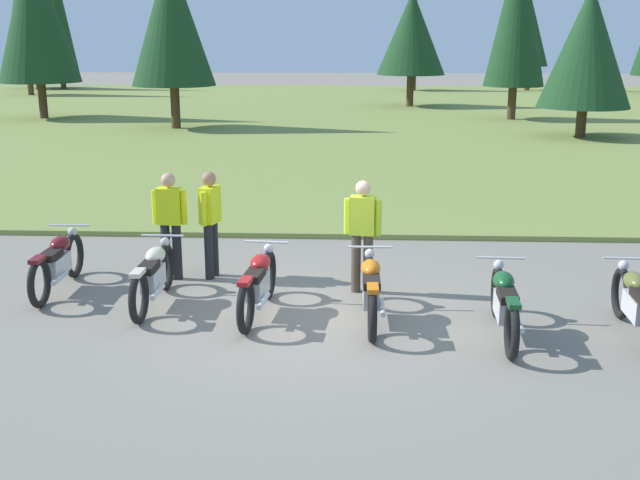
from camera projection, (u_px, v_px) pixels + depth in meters
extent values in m
plane|color=gray|center=(318.00, 315.00, 10.57)|extent=(140.00, 140.00, 0.00)
cube|color=olive|center=(347.00, 117.00, 35.75)|extent=(80.00, 44.00, 0.10)
cylinder|color=#47331E|center=(527.00, 79.00, 51.96)|extent=(0.36, 0.36, 1.68)
cone|color=#193D1E|center=(530.00, 34.00, 51.22)|extent=(2.49, 2.49, 4.12)
cylinder|color=#47331E|center=(410.00, 91.00, 40.34)|extent=(0.36, 0.36, 1.71)
cone|color=#193D1E|center=(412.00, 33.00, 39.59)|extent=(3.50, 3.50, 4.17)
cylinder|color=#47331E|center=(413.00, 82.00, 52.01)|extent=(0.36, 0.36, 1.29)
cone|color=#193D1E|center=(415.00, 33.00, 51.21)|extent=(2.38, 2.38, 5.03)
cylinder|color=#47331E|center=(581.00, 124.00, 28.08)|extent=(0.36, 0.36, 1.17)
cone|color=#193D1E|center=(588.00, 46.00, 27.39)|extent=(3.27, 3.27, 4.25)
cylinder|color=#47331E|center=(43.00, 101.00, 34.51)|extent=(0.36, 0.36, 1.67)
cone|color=#193D1E|center=(35.00, 9.00, 33.51)|extent=(3.52, 3.52, 6.19)
cylinder|color=#47331E|center=(63.00, 83.00, 53.27)|extent=(0.36, 0.36, 1.00)
cone|color=#193D1E|center=(58.00, 20.00, 52.20)|extent=(2.32, 2.32, 7.35)
cylinder|color=#47331E|center=(175.00, 108.00, 30.76)|extent=(0.36, 0.36, 1.76)
cone|color=#193D1E|center=(171.00, 19.00, 29.89)|extent=(3.26, 3.26, 5.05)
cylinder|color=#47331E|center=(30.00, 83.00, 47.92)|extent=(0.36, 0.36, 1.67)
cone|color=#193D1E|center=(24.00, 13.00, 46.86)|extent=(2.67, 2.67, 6.64)
cylinder|color=#47331E|center=(512.00, 104.00, 34.08)|extent=(0.36, 0.36, 1.53)
cone|color=#193D1E|center=(518.00, 8.00, 33.06)|extent=(2.59, 2.59, 6.48)
cylinder|color=#47331E|center=(38.00, 79.00, 54.02)|extent=(0.36, 0.36, 1.41)
cone|color=#193D1E|center=(34.00, 36.00, 53.28)|extent=(3.57, 3.57, 4.42)
torus|color=black|center=(74.00, 256.00, 12.16)|extent=(0.11, 0.70, 0.70)
torus|color=black|center=(39.00, 283.00, 10.80)|extent=(0.11, 0.70, 0.70)
cube|color=silver|center=(57.00, 265.00, 11.47)|extent=(0.21, 0.64, 0.28)
ellipsoid|color=maroon|center=(60.00, 244.00, 11.57)|extent=(0.26, 0.48, 0.22)
cube|color=black|center=(51.00, 255.00, 11.20)|extent=(0.22, 0.48, 0.10)
cube|color=maroon|center=(37.00, 260.00, 10.72)|extent=(0.14, 0.32, 0.06)
cylinder|color=silver|center=(69.00, 225.00, 11.93)|extent=(0.62, 0.04, 0.03)
sphere|color=silver|center=(72.00, 232.00, 12.08)|extent=(0.14, 0.14, 0.14)
cylinder|color=silver|center=(60.00, 278.00, 11.20)|extent=(0.08, 0.55, 0.07)
torus|color=black|center=(166.00, 267.00, 11.55)|extent=(0.11, 0.70, 0.70)
torus|color=black|center=(139.00, 298.00, 10.20)|extent=(0.11, 0.70, 0.70)
cube|color=silver|center=(153.00, 278.00, 10.87)|extent=(0.21, 0.64, 0.28)
ellipsoid|color=beige|center=(155.00, 255.00, 10.97)|extent=(0.27, 0.48, 0.22)
cube|color=black|center=(148.00, 267.00, 10.60)|extent=(0.23, 0.48, 0.10)
cube|color=beige|center=(137.00, 273.00, 10.12)|extent=(0.14, 0.32, 0.06)
cylinder|color=silver|center=(162.00, 235.00, 11.33)|extent=(0.62, 0.04, 0.03)
sphere|color=silver|center=(165.00, 242.00, 11.48)|extent=(0.14, 0.14, 0.14)
cylinder|color=silver|center=(158.00, 292.00, 10.59)|extent=(0.08, 0.55, 0.07)
torus|color=black|center=(269.00, 274.00, 11.20)|extent=(0.17, 0.71, 0.70)
torus|color=black|center=(246.00, 307.00, 9.86)|extent=(0.17, 0.71, 0.70)
cube|color=silver|center=(258.00, 286.00, 10.52)|extent=(0.26, 0.66, 0.28)
ellipsoid|color=#AD1919|center=(260.00, 263.00, 10.62)|extent=(0.30, 0.50, 0.22)
cube|color=black|center=(254.00, 275.00, 10.25)|extent=(0.26, 0.50, 0.10)
cube|color=#AD1919|center=(245.00, 281.00, 9.77)|extent=(0.17, 0.33, 0.06)
cylinder|color=silver|center=(267.00, 242.00, 10.97)|extent=(0.62, 0.09, 0.03)
sphere|color=silver|center=(268.00, 249.00, 11.12)|extent=(0.14, 0.14, 0.14)
cylinder|color=silver|center=(263.00, 301.00, 10.23)|extent=(0.12, 0.55, 0.07)
torus|color=black|center=(369.00, 280.00, 10.94)|extent=(0.11, 0.70, 0.70)
torus|color=black|center=(372.00, 315.00, 9.59)|extent=(0.11, 0.70, 0.70)
cube|color=silver|center=(371.00, 293.00, 10.25)|extent=(0.21, 0.64, 0.28)
ellipsoid|color=orange|center=(371.00, 268.00, 10.35)|extent=(0.27, 0.48, 0.22)
cube|color=black|center=(372.00, 282.00, 9.98)|extent=(0.23, 0.48, 0.10)
cube|color=orange|center=(373.00, 288.00, 9.50)|extent=(0.14, 0.32, 0.06)
cylinder|color=silver|center=(370.00, 247.00, 10.71)|extent=(0.62, 0.04, 0.03)
sphere|color=silver|center=(370.00, 254.00, 10.86)|extent=(0.14, 0.14, 0.14)
cylinder|color=silver|center=(382.00, 308.00, 9.98)|extent=(0.08, 0.55, 0.07)
torus|color=black|center=(497.00, 293.00, 10.41)|extent=(0.14, 0.70, 0.70)
torus|color=black|center=(512.00, 331.00, 9.06)|extent=(0.14, 0.70, 0.70)
cube|color=silver|center=(504.00, 307.00, 9.73)|extent=(0.23, 0.65, 0.28)
ellipsoid|color=#144C23|center=(504.00, 281.00, 9.83)|extent=(0.28, 0.49, 0.22)
cube|color=black|center=(508.00, 295.00, 9.46)|extent=(0.24, 0.49, 0.10)
cube|color=#144C23|center=(514.00, 303.00, 8.98)|extent=(0.16, 0.33, 0.06)
cylinder|color=silver|center=(500.00, 258.00, 10.19)|extent=(0.62, 0.06, 0.03)
sphere|color=silver|center=(499.00, 265.00, 10.33)|extent=(0.14, 0.14, 0.14)
cylinder|color=silver|center=(519.00, 323.00, 9.45)|extent=(0.10, 0.55, 0.07)
torus|color=black|center=(621.00, 293.00, 10.39)|extent=(0.14, 0.70, 0.70)
cube|color=silver|center=(637.00, 307.00, 9.70)|extent=(0.23, 0.65, 0.28)
ellipsoid|color=brown|center=(635.00, 281.00, 9.81)|extent=(0.28, 0.49, 0.22)
cylinder|color=silver|center=(627.00, 258.00, 10.16)|extent=(0.62, 0.06, 0.03)
sphere|color=silver|center=(624.00, 265.00, 10.31)|extent=(0.14, 0.14, 0.14)
cylinder|color=black|center=(177.00, 252.00, 12.04)|extent=(0.14, 0.14, 0.88)
cylinder|color=black|center=(166.00, 251.00, 12.06)|extent=(0.14, 0.14, 0.88)
cube|color=#D8EA19|center=(169.00, 206.00, 11.87)|extent=(0.38, 0.25, 0.56)
sphere|color=tan|center=(168.00, 180.00, 11.77)|extent=(0.22, 0.22, 0.22)
cylinder|color=#D8EA19|center=(184.00, 208.00, 11.84)|extent=(0.09, 0.09, 0.52)
cylinder|color=#D8EA19|center=(155.00, 207.00, 11.90)|extent=(0.09, 0.09, 0.52)
cylinder|color=black|center=(214.00, 248.00, 12.22)|extent=(0.14, 0.14, 0.88)
cylinder|color=black|center=(209.00, 251.00, 12.06)|extent=(0.14, 0.14, 0.88)
cube|color=#D8EA19|center=(210.00, 205.00, 11.96)|extent=(0.30, 0.40, 0.56)
sphere|color=#9E7051|center=(209.00, 179.00, 11.86)|extent=(0.22, 0.22, 0.22)
cylinder|color=#D8EA19|center=(216.00, 203.00, 12.17)|extent=(0.09, 0.09, 0.52)
cylinder|color=#D8EA19|center=(203.00, 209.00, 11.75)|extent=(0.09, 0.09, 0.52)
cylinder|color=#4C4233|center=(356.00, 263.00, 11.45)|extent=(0.14, 0.14, 0.88)
cylinder|color=#4C4233|center=(368.00, 264.00, 11.41)|extent=(0.14, 0.14, 0.88)
cube|color=#C6E52D|center=(363.00, 215.00, 11.24)|extent=(0.39, 0.28, 0.56)
sphere|color=beige|center=(363.00, 188.00, 11.14)|extent=(0.22, 0.22, 0.22)
cylinder|color=#C6E52D|center=(347.00, 216.00, 11.30)|extent=(0.09, 0.09, 0.52)
cylinder|color=#C6E52D|center=(378.00, 218.00, 11.20)|extent=(0.09, 0.09, 0.52)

